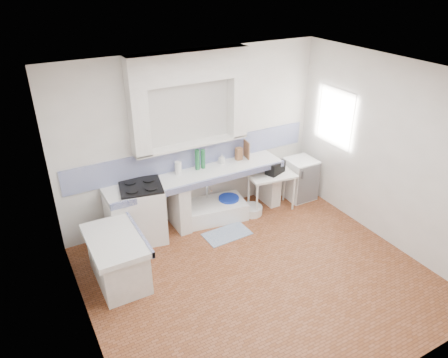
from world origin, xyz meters
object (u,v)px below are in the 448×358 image
sink (213,211)px  fridge (300,179)px  stove (143,213)px  side_table (271,192)px

sink → fridge: fridge is taller
stove → side_table: (2.26, -0.23, -0.12)m
sink → side_table: side_table is taller
side_table → fridge: 0.70m
sink → side_table: bearing=-2.7°
sink → fridge: size_ratio=1.44×
side_table → sink: bearing=176.3°
side_table → fridge: bearing=14.0°
stove → fridge: (2.95, -0.16, -0.07)m
sink → stove: bearing=-171.4°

